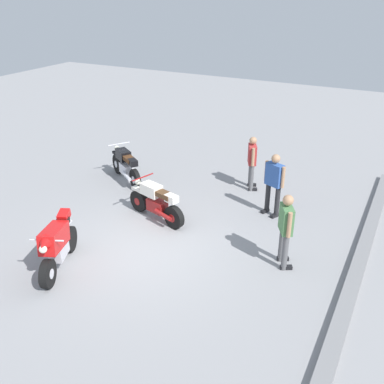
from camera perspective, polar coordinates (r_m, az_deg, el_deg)
ground_plane at (r=10.51m, az=-6.43°, el=-7.31°), size 40.00×40.00×0.00m
curb_edge at (r=9.16m, az=19.11°, el=-13.78°), size 14.00×0.30×0.15m
motorcycle_cream_vintage at (r=11.51m, az=-4.65°, el=-1.34°), size 0.90×1.91×1.07m
motorcycle_red_sportbike at (r=9.95m, az=-16.99°, el=-6.40°), size 1.86×1.02×1.14m
motorcycle_black_cruiser at (r=13.87m, az=-8.51°, el=3.39°), size 1.24×1.82×1.09m
person_in_green_shirt at (r=9.61m, az=11.94°, el=-4.31°), size 0.62×0.48×1.70m
person_in_blue_shirt at (r=11.72m, az=10.48°, el=1.43°), size 0.46×0.64×1.70m
person_in_red_shirt at (r=13.19m, az=7.72°, el=4.11°), size 0.61×0.46×1.62m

